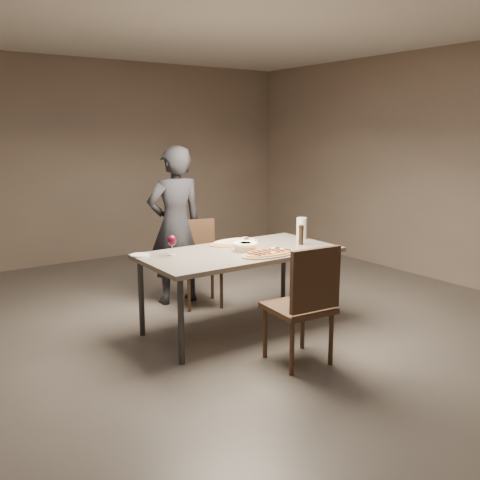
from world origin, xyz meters
TOP-DOWN VIEW (x-y plane):
  - room at (0.00, 0.00)m, footprint 7.00×7.00m
  - dining_table at (0.00, 0.00)m, footprint 1.80×0.90m
  - zucchini_pizza at (0.11, -0.28)m, footprint 0.53×0.30m
  - ham_pizza at (0.13, 0.28)m, footprint 0.52×0.29m
  - bread_basket at (0.04, -0.03)m, footprint 0.23×0.23m
  - oil_dish at (0.31, -0.21)m, footprint 0.12×0.12m
  - pepper_mill_left at (0.83, 0.11)m, footprint 0.05×0.05m
  - pepper_mill_right at (0.63, -0.11)m, footprint 0.05×0.05m
  - carafe at (0.83, 0.11)m, footprint 0.10×0.10m
  - wine_glass at (-0.59, 0.19)m, footprint 0.08×0.08m
  - side_plate at (-0.83, 0.34)m, footprint 0.17×0.17m
  - chair_near at (-0.04, -0.94)m, footprint 0.50×0.50m
  - chair_far at (0.09, 0.89)m, footprint 0.52×0.52m
  - diner at (-0.09, 1.07)m, footprint 0.64×0.45m

SIDE VIEW (x-z plane):
  - chair_far at x=0.09m, z-range 0.05..0.95m
  - chair_near at x=-0.04m, z-range 0.06..1.03m
  - dining_table at x=0.00m, z-range 0.32..1.07m
  - side_plate at x=-0.83m, z-range 0.75..0.76m
  - oil_dish at x=0.31m, z-range 0.75..0.76m
  - ham_pizza at x=0.13m, z-range 0.75..0.78m
  - zucchini_pizza at x=0.11m, z-range 0.74..0.79m
  - bread_basket at x=0.04m, z-range 0.76..0.84m
  - diner at x=-0.09m, z-range 0.00..1.67m
  - pepper_mill_left at x=0.83m, z-range 0.74..0.95m
  - pepper_mill_right at x=0.63m, z-range 0.74..0.95m
  - carafe at x=0.83m, z-range 0.75..0.97m
  - wine_glass at x=-0.59m, z-range 0.79..0.97m
  - room at x=0.00m, z-range -2.10..4.90m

